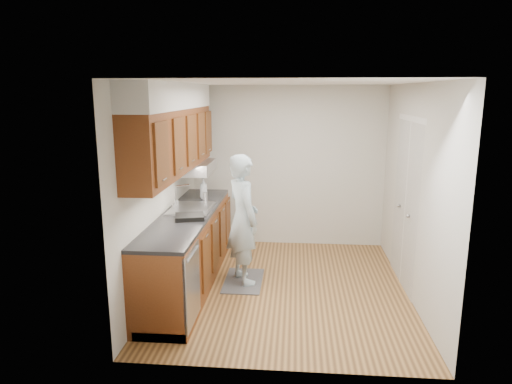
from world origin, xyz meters
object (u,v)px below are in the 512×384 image
person (243,211)px  steel_can (205,197)px  soap_bottle_b (203,190)px  dish_rack (190,217)px  soap_bottle_a (204,188)px

person → steel_can: person is taller
soap_bottle_b → dish_rack: soap_bottle_b is taller
person → steel_can: size_ratio=14.57×
soap_bottle_a → soap_bottle_b: 0.12m
steel_can → soap_bottle_b: bearing=105.7°
dish_rack → soap_bottle_b: bearing=79.2°
person → steel_can: bearing=21.6°
soap_bottle_b → steel_can: size_ratio=1.49×
person → dish_rack: 0.71m
soap_bottle_a → dish_rack: soap_bottle_a is taller
person → soap_bottle_a: bearing=14.2°
soap_bottle_b → person: bearing=-49.4°
person → soap_bottle_b: size_ratio=9.78×
person → dish_rack: person is taller
person → soap_bottle_b: bearing=11.1°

